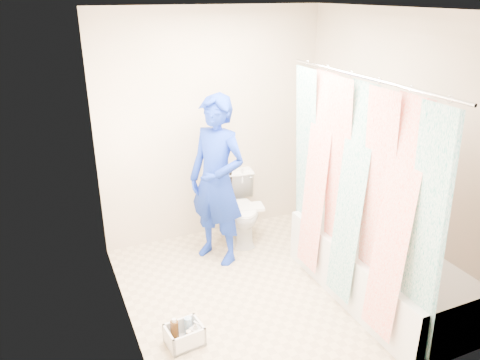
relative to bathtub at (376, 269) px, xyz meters
name	(u,v)px	position (x,y,z in m)	size (l,w,h in m)	color
floor	(266,292)	(-0.85, 0.43, -0.27)	(2.60, 2.60, 0.00)	tan
ceiling	(273,9)	(-0.85, 0.43, 2.13)	(2.40, 2.60, 0.02)	silver
wall_back	(212,127)	(-0.85, 1.73, 0.93)	(2.40, 0.02, 2.40)	tan
wall_front	(374,241)	(-0.85, -0.88, 0.93)	(2.40, 0.02, 2.40)	tan
wall_left	(119,191)	(-2.05, 0.43, 0.93)	(0.02, 2.60, 2.40)	tan
wall_right	(388,149)	(0.35, 0.43, 0.93)	(0.02, 2.60, 2.40)	tan
bathtub	(376,269)	(0.00, 0.00, 0.00)	(0.70, 1.75, 0.50)	silver
curtain_rod	(365,77)	(-0.33, 0.00, 1.68)	(0.02, 0.02, 1.90)	silver
shower_curtain	(353,197)	(-0.33, 0.00, 0.75)	(0.06, 1.75, 1.80)	white
toilet	(241,208)	(-0.65, 1.44, 0.08)	(0.39, 0.69, 0.70)	white
tank_lid	(243,208)	(-0.68, 1.33, 0.14)	(0.43, 0.19, 0.03)	white
tank_internals	(234,173)	(-0.65, 1.63, 0.42)	(0.17, 0.07, 0.23)	black
plumber	(217,181)	(-1.03, 1.16, 0.57)	(0.61, 0.40, 1.67)	#0E138C
cleaning_caddy	(186,335)	(-1.72, 0.08, -0.19)	(0.29, 0.25, 0.21)	silver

